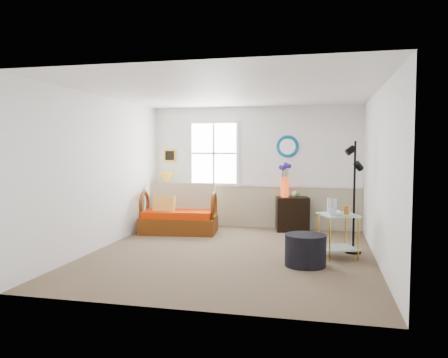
% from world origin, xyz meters
% --- Properties ---
extents(floor, '(4.50, 5.00, 0.01)m').
position_xyz_m(floor, '(0.00, 0.00, 0.00)').
color(floor, brown).
rests_on(floor, ground).
extents(ceiling, '(4.50, 5.00, 0.01)m').
position_xyz_m(ceiling, '(0.00, 0.00, 2.60)').
color(ceiling, white).
rests_on(ceiling, walls).
extents(walls, '(4.51, 5.01, 2.60)m').
position_xyz_m(walls, '(0.00, 0.00, 1.30)').
color(walls, white).
rests_on(walls, floor).
extents(wainscot, '(4.46, 0.02, 0.90)m').
position_xyz_m(wainscot, '(0.00, 2.48, 0.45)').
color(wainscot, tan).
rests_on(wainscot, walls).
extents(chair_rail, '(4.46, 0.04, 0.06)m').
position_xyz_m(chair_rail, '(0.00, 2.47, 0.92)').
color(chair_rail, white).
rests_on(chair_rail, walls).
extents(window, '(1.14, 0.06, 1.44)m').
position_xyz_m(window, '(-0.90, 2.47, 1.60)').
color(window, white).
rests_on(window, walls).
extents(picture, '(0.28, 0.03, 0.28)m').
position_xyz_m(picture, '(-1.92, 2.48, 1.55)').
color(picture, gold).
rests_on(picture, walls).
extents(mirror, '(0.47, 0.07, 0.47)m').
position_xyz_m(mirror, '(0.70, 2.48, 1.75)').
color(mirror, '#0280C6').
rests_on(mirror, walls).
extents(loveseat, '(1.58, 1.02, 0.98)m').
position_xyz_m(loveseat, '(-1.40, 1.56, 0.49)').
color(loveseat, '#5D2D08').
rests_on(loveseat, floor).
extents(throw_pillow, '(0.45, 0.11, 0.45)m').
position_xyz_m(throw_pillow, '(-1.68, 1.43, 0.54)').
color(throw_pillow, orange).
rests_on(throw_pillow, loveseat).
extents(lamp_stand, '(0.37, 0.37, 0.61)m').
position_xyz_m(lamp_stand, '(-1.96, 2.30, 0.30)').
color(lamp_stand, black).
rests_on(lamp_stand, floor).
extents(table_lamp, '(0.33, 0.33, 0.56)m').
position_xyz_m(table_lamp, '(-1.94, 2.30, 0.89)').
color(table_lamp, '#C68F1A').
rests_on(table_lamp, lamp_stand).
extents(potted_plant, '(0.34, 0.37, 0.27)m').
position_xyz_m(potted_plant, '(-1.82, 2.31, 0.74)').
color(potted_plant, '#376A28').
rests_on(potted_plant, lamp_stand).
extents(cabinet, '(0.73, 0.55, 0.71)m').
position_xyz_m(cabinet, '(0.83, 2.23, 0.35)').
color(cabinet, black).
rests_on(cabinet, floor).
extents(flower_vase, '(0.21, 0.21, 0.69)m').
position_xyz_m(flower_vase, '(0.67, 2.24, 1.05)').
color(flower_vase, red).
rests_on(flower_vase, cabinet).
extents(side_table, '(0.70, 0.70, 0.69)m').
position_xyz_m(side_table, '(1.68, 0.17, 0.34)').
color(side_table, gold).
rests_on(side_table, floor).
extents(tabletop_items, '(0.51, 0.51, 0.24)m').
position_xyz_m(tabletop_items, '(1.69, 0.15, 0.81)').
color(tabletop_items, silver).
rests_on(tabletop_items, side_table).
extents(floor_lamp, '(0.33, 0.33, 1.83)m').
position_xyz_m(floor_lamp, '(1.94, 0.55, 0.91)').
color(floor_lamp, black).
rests_on(floor_lamp, floor).
extents(ottoman, '(0.66, 0.66, 0.46)m').
position_xyz_m(ottoman, '(1.21, -0.43, 0.23)').
color(ottoman, black).
rests_on(ottoman, floor).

